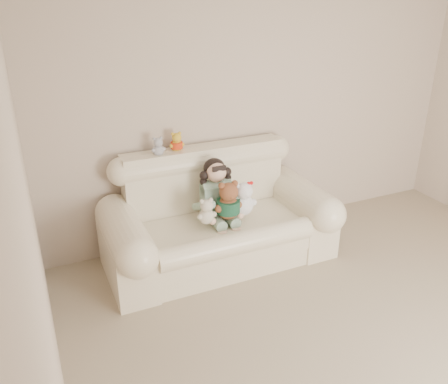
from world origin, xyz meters
TOP-DOWN VIEW (x-y plane):
  - wall_back at (0.00, 2.50)m, footprint 4.50×0.00m
  - wall_left at (-2.25, 0.00)m, footprint 0.00×5.00m
  - sofa at (-0.70, 2.00)m, footprint 2.10×0.95m
  - seated_child at (-0.70, 2.08)m, footprint 0.37×0.44m
  - brown_teddy at (-0.67, 1.87)m, footprint 0.30×0.25m
  - white_cat at (-0.52, 1.88)m, footprint 0.25×0.19m
  - cream_teddy at (-0.88, 1.86)m, footprint 0.18×0.14m
  - yellow_mini_bear at (-0.96, 2.37)m, footprint 0.15×0.12m
  - grey_mini_plush at (-1.15, 2.33)m, footprint 0.15×0.13m

SIDE VIEW (x-z plane):
  - sofa at x=-0.70m, z-range 0.00..1.03m
  - cream_teddy at x=-0.88m, z-range 0.50..0.78m
  - white_cat at x=-0.52m, z-range 0.50..0.88m
  - seated_child at x=-0.70m, z-range 0.42..1.00m
  - brown_teddy at x=-0.67m, z-range 0.50..0.92m
  - grey_mini_plush at x=-1.15m, z-range 1.01..1.22m
  - yellow_mini_bear at x=-0.96m, z-range 1.01..1.23m
  - wall_back at x=0.00m, z-range -0.95..3.55m
  - wall_left at x=-2.25m, z-range -1.20..3.80m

